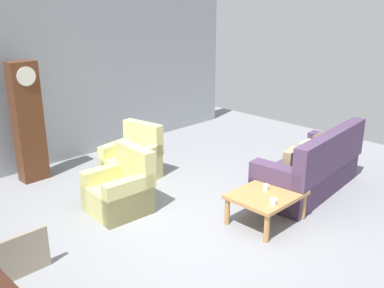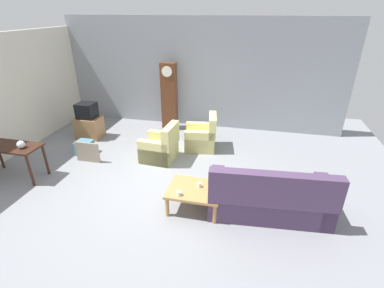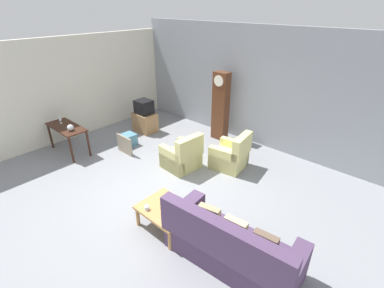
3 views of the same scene
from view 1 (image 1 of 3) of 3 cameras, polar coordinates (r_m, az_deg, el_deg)
ground_plane at (r=5.94m, az=0.72°, el=-10.72°), size 10.40×10.40×0.00m
garage_door_wall at (r=8.22m, az=-17.62°, el=8.59°), size 8.40×0.16×3.20m
couch_floral at (r=7.06m, az=15.40°, el=-3.32°), size 2.17×1.05×1.04m
armchair_olive_near at (r=6.29m, az=-9.38°, el=-6.14°), size 0.84×0.81×0.92m
armchair_olive_far at (r=7.37m, az=-7.76°, el=-2.26°), size 0.90×0.88×0.92m
coffee_table_wood at (r=5.97m, az=9.77°, el=-6.90°), size 0.96×0.76×0.43m
grandfather_clock at (r=7.54m, az=-20.79°, el=2.69°), size 0.44×0.30×1.99m
framed_picture_leaning at (r=5.22m, az=-21.41°, el=-13.47°), size 0.60×0.05×0.50m
cup_white_porcelain at (r=6.02m, az=9.71°, el=-5.61°), size 0.07×0.07×0.08m
cup_blue_rimmed at (r=5.63m, az=10.67°, el=-7.44°), size 0.08×0.08×0.08m
bowl_white_stacked at (r=6.33m, az=10.02°, el=-4.49°), size 0.16×0.16×0.06m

